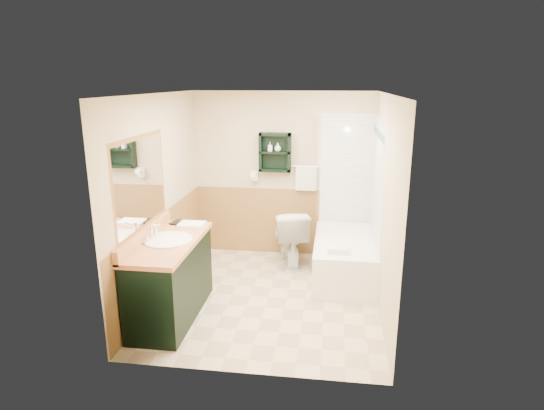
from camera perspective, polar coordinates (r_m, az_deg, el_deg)
The scene contains 25 objects.
floor at distance 5.63m, azimuth -0.48°, elevation -11.46°, with size 3.00×3.00×0.00m, color beige.
back_wall at distance 6.66m, azimuth 1.35°, elevation 3.78°, with size 2.60×0.04×2.40m, color beige.
left_wall at distance 5.53m, azimuth -14.17°, elevation 0.89°, with size 0.04×3.00×2.40m, color beige.
right_wall at distance 5.18m, azimuth 14.10°, elevation -0.09°, with size 0.04×3.00×2.40m, color beige.
ceiling at distance 5.02m, azimuth -0.54°, elevation 14.00°, with size 2.60×3.00×0.04m, color white.
wainscot_left at distance 5.73m, azimuth -13.38°, elevation -5.91°, with size 2.98×2.98×1.00m, color #AE8546, non-canonical shape.
wainscot_back at distance 6.81m, azimuth 1.28°, elevation -2.06°, with size 2.58×2.58×1.00m, color #AE8546, non-canonical shape.
mirror_frame at distance 4.95m, azimuth -16.17°, elevation 2.64°, with size 1.30×1.30×1.00m, color #976331, non-canonical shape.
mirror_glass at distance 4.95m, azimuth -16.12°, elevation 2.63°, with size 1.20×1.20×0.90m, color white, non-canonical shape.
tile_right at distance 5.94m, azimuth 12.88°, elevation 0.45°, with size 1.50×1.50×2.10m, color white, non-canonical shape.
tile_back at distance 6.62m, azimuth 10.16°, elevation 2.14°, with size 0.95×0.95×2.10m, color white, non-canonical shape.
tile_accent at distance 5.78m, azimuth 13.28°, elevation 8.62°, with size 1.50×1.50×0.10m, color #154B31, non-canonical shape.
wall_shelf at distance 6.50m, azimuth 0.38°, elevation 6.63°, with size 0.45×0.15×0.55m, color black.
hair_dryer at distance 6.63m, azimuth -2.18°, elevation 3.72°, with size 0.10×0.24×0.18m, color white, non-canonical shape.
towel_bar at distance 6.54m, azimuth 4.35°, elevation 4.86°, with size 0.40×0.06×0.40m, color white, non-canonical shape.
curtain_rod at distance 5.74m, azimuth 5.88°, elevation 9.91°, with size 0.03×0.03×1.60m, color silver.
shower_curtain at distance 6.06m, azimuth 5.71°, elevation 2.04°, with size 1.05×1.05×1.70m, color beige, non-canonical shape.
vanity at distance 5.16m, azimuth -12.58°, elevation -9.02°, with size 0.59×1.40×0.89m, color black.
bathtub at distance 6.12m, azimuth 9.14°, elevation -6.61°, with size 0.80×1.50×0.54m, color white.
toilet at distance 6.44m, azimuth 2.20°, elevation -4.04°, with size 0.46×0.81×0.80m, color white.
counter_towel at distance 5.41m, azimuth -10.05°, elevation -2.45°, with size 0.30×0.23×0.04m, color white.
vanity_book at distance 5.58m, azimuth -12.32°, elevation -1.13°, with size 0.15×0.02×0.21m, color black.
tub_towel at distance 5.56m, azimuth 8.22°, elevation -5.54°, with size 0.24×0.20×0.07m, color white.
soap_bottle_a at distance 6.50m, azimuth -0.26°, elevation 7.02°, with size 0.06×0.13×0.06m, color white.
soap_bottle_b at distance 6.48m, azimuth 0.74°, elevation 7.15°, with size 0.09×0.12×0.09m, color white.
Camera 1 is at (0.72, -4.97, 2.55)m, focal length 30.00 mm.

